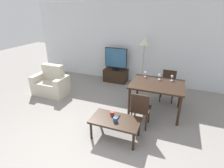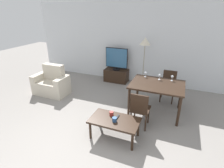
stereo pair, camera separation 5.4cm
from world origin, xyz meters
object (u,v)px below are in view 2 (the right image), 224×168
object	(u,v)px
dining_chair_far	(168,84)
wine_glass_right	(160,76)
remote_primary	(117,117)
tv	(116,59)
tv_stand	(116,75)
coffee_table	(115,122)
armchair	(52,84)
cup_white_near	(115,120)
wine_glass_center	(145,73)
dining_chair_near	(140,108)
floor_lamp	(145,45)
wine_glass_left	(172,77)
dining_table	(157,87)
cup_colored_far	(111,114)

from	to	relation	value
dining_chair_far	wine_glass_right	distance (m)	0.67
remote_primary	dining_chair_far	bearing A→B (deg)	68.07
tv	tv_stand	bearing A→B (deg)	90.00
coffee_table	wine_glass_right	size ratio (longest dim) A/B	6.73
armchair	tv	bearing A→B (deg)	48.02
coffee_table	cup_white_near	distance (m)	0.11
coffee_table	wine_glass_center	distance (m)	1.74
wine_glass_right	dining_chair_far	bearing A→B (deg)	66.18
coffee_table	dining_chair_near	size ratio (longest dim) A/B	1.15
armchair	tv	xyz separation A→B (m)	(1.49, 1.66, 0.52)
floor_lamp	cup_white_near	xyz separation A→B (m)	(0.07, -2.76, -0.95)
wine_glass_center	wine_glass_left	bearing A→B (deg)	-2.44
tv_stand	wine_glass_left	world-z (taller)	wine_glass_left
tv	dining_table	xyz separation A→B (m)	(1.63, -1.54, -0.15)
armchair	dining_chair_near	bearing A→B (deg)	-12.85
coffee_table	wine_glass_center	size ratio (longest dim) A/B	6.73
dining_chair_far	wine_glass_right	xyz separation A→B (m)	(-0.22, -0.49, 0.39)
tv	wine_glass_center	world-z (taller)	tv
floor_lamp	wine_glass_left	world-z (taller)	floor_lamp
tv	dining_chair_far	bearing A→B (deg)	-22.11
cup_white_near	armchair	bearing A→B (deg)	154.22
tv_stand	cup_colored_far	world-z (taller)	cup_colored_far
wine_glass_left	wine_glass_right	distance (m)	0.30
dining_chair_far	cup_white_near	bearing A→B (deg)	-110.57
dining_chair_near	wine_glass_center	distance (m)	1.22
armchair	wine_glass_center	distance (m)	2.85
remote_primary	floor_lamp	bearing A→B (deg)	91.54
dining_chair_near	wine_glass_right	xyz separation A→B (m)	(0.22, 1.08, 0.39)
coffee_table	wine_glass_left	size ratio (longest dim) A/B	6.73
cup_white_near	tv	bearing A→B (deg)	109.99
tv	dining_chair_near	size ratio (longest dim) A/B	0.93
armchair	wine_glass_center	size ratio (longest dim) A/B	7.08
wine_glass_center	cup_colored_far	bearing A→B (deg)	-102.62
remote_primary	wine_glass_right	world-z (taller)	wine_glass_right
tv	remote_primary	xyz separation A→B (m)	(1.05, -2.74, -0.40)
cup_colored_far	wine_glass_center	xyz separation A→B (m)	(0.34, 1.53, 0.41)
dining_chair_near	cup_colored_far	bearing A→B (deg)	-141.58
wine_glass_center	wine_glass_right	world-z (taller)	same
dining_table	dining_chair_near	size ratio (longest dim) A/B	1.48
floor_lamp	dining_chair_near	bearing A→B (deg)	-78.91
dining_table	cup_colored_far	world-z (taller)	dining_table
tv	coffee_table	bearing A→B (deg)	-70.01
dining_table	wine_glass_right	size ratio (longest dim) A/B	8.62
tv	wine_glass_center	xyz separation A→B (m)	(1.26, -1.18, 0.04)
remote_primary	dining_table	bearing A→B (deg)	64.24
cup_colored_far	floor_lamp	bearing A→B (deg)	88.54
remote_primary	cup_colored_far	size ratio (longest dim) A/B	1.76
dining_chair_far	cup_colored_far	distance (m)	2.18
floor_lamp	cup_white_near	world-z (taller)	floor_lamp
remote_primary	cup_colored_far	xyz separation A→B (m)	(-0.14, 0.02, 0.03)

